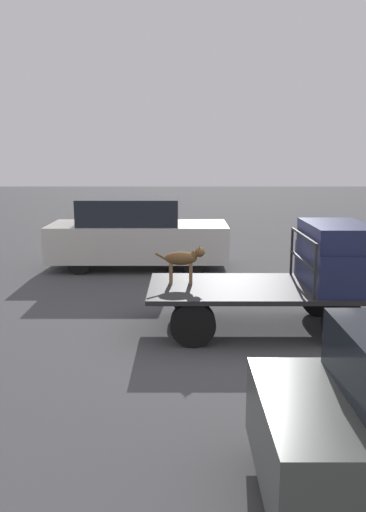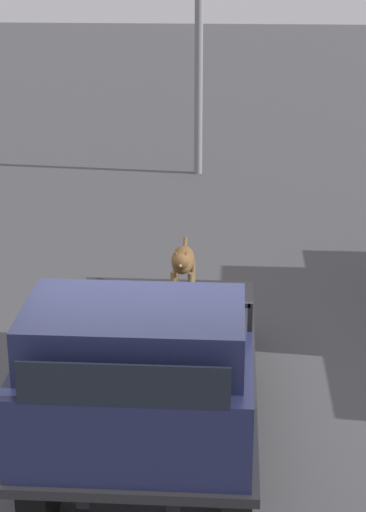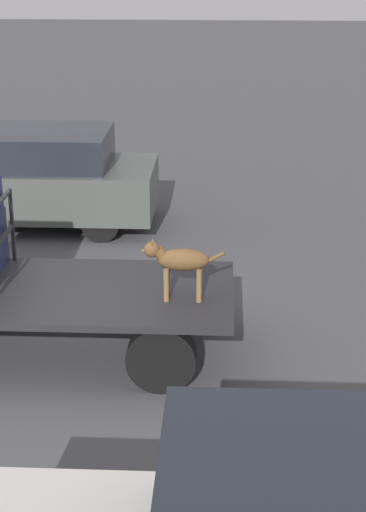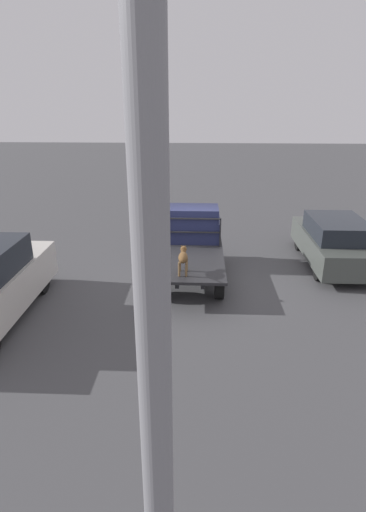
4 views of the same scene
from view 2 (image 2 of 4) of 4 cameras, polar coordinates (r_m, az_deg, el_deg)
name	(u,v)px [view 2 (image 2 of 4)]	position (r m, az deg, el deg)	size (l,w,h in m)	color
ground_plane	(153,436)	(8.33, -2.00, -11.93)	(80.00, 80.00, 0.00)	#474749
flatbed_truck	(152,382)	(8.03, -2.05, -8.40)	(4.01, 1.90, 0.80)	black
truck_cab	(134,381)	(6.52, -3.27, -8.34)	(1.20, 1.78, 1.11)	#1E2347
truck_headboard	(143,335)	(7.05, -2.67, -5.28)	(0.04, 1.78, 0.91)	#232326
dog	(183,263)	(8.99, -0.02, -0.45)	(0.92, 0.24, 0.69)	brown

